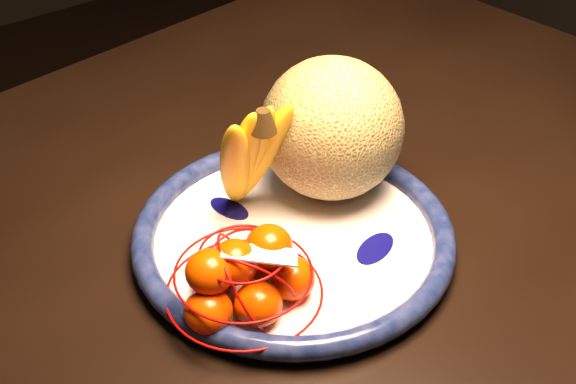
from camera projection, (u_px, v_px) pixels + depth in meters
dining_table at (191, 322)px, 0.91m from camera, size 1.69×1.15×0.79m
fruit_bowl at (293, 237)px, 0.88m from camera, size 0.35×0.35×0.03m
cantaloupe at (332, 128)px, 0.90m from camera, size 0.16×0.16×0.16m
banana_bunch at (248, 153)px, 0.86m from camera, size 0.11×0.10×0.17m
mandarin_bag at (244, 276)px, 0.78m from camera, size 0.19×0.19×0.10m
price_tag at (260, 254)px, 0.76m from camera, size 0.07×0.07×0.01m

